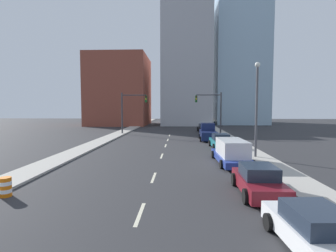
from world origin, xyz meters
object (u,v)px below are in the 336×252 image
Objects in this scene: sedan_white at (316,232)px; sedan_silver at (207,131)px; box_truck_blue at (232,152)px; traffic_signal_left at (129,108)px; pickup_truck_navy at (208,133)px; sedan_maroon at (258,181)px; traffic_barrel at (5,187)px; sedan_teal at (221,142)px; traffic_signal_right at (214,108)px; sedan_black at (204,128)px; street_lamp at (257,103)px.

sedan_silver is at bearing 86.51° from sedan_white.
sedan_silver is at bearing 87.47° from box_truck_blue.
traffic_signal_left is 1.28× the size of pickup_truck_navy.
sedan_white is 12.55m from box_truck_blue.
sedan_silver is at bearing 90.04° from sedan_maroon.
pickup_truck_navy is at bearing 91.25° from sedan_maroon.
box_truck_blue reaches higher than traffic_barrel.
sedan_silver is at bearing 86.40° from pickup_truck_navy.
sedan_teal reaches higher than sedan_maroon.
pickup_truck_navy is (-0.28, 14.53, 0.02)m from box_truck_blue.
sedan_silver reaches higher than sedan_white.
traffic_barrel is 0.21× the size of sedan_white.
box_truck_blue reaches higher than sedan_teal.
sedan_black is at bearing 102.55° from traffic_signal_right.
traffic_signal_right is 1.49× the size of sedan_maroon.
traffic_barrel is at bearing -112.93° from sedan_black.
traffic_signal_right reaches higher than traffic_barrel.
street_lamp reaches higher than sedan_white.
traffic_signal_left is at bearing -160.87° from sedan_black.
pickup_truck_navy is at bearing 61.58° from traffic_barrel.
traffic_signal_left is 1.45× the size of sedan_teal.
pickup_truck_navy reaches higher than sedan_silver.
traffic_signal_right is 1.45× the size of sedan_teal.
traffic_barrel is at bearing -90.46° from traffic_signal_left.
sedan_maroon is at bearing -88.19° from pickup_truck_navy.
sedan_white is 1.00× the size of sedan_maroon.
sedan_white is 27.09m from pickup_truck_navy.
traffic_signal_left is at bearing 106.65° from sedan_white.
sedan_black is at bearing 88.89° from pickup_truck_navy.
sedan_maroon is (-1.44, -29.11, -3.66)m from traffic_signal_right.
sedan_teal is 13.03m from sedan_silver.
sedan_black is (-0.11, 19.16, -0.05)m from sedan_teal.
traffic_signal_right is 1.06× the size of box_truck_blue.
sedan_silver reaches higher than sedan_maroon.
sedan_teal is (12.92, 15.95, 0.22)m from traffic_barrel.
sedan_black reaches higher than traffic_barrel.
sedan_teal is at bearing 89.11° from sedan_maroon.
traffic_barrel is 12.53m from sedan_maroon.
street_lamp reaches higher than sedan_teal.
traffic_barrel is 0.21× the size of sedan_silver.
street_lamp is at bearing -71.36° from sedan_teal.
traffic_signal_left reaches higher than traffic_barrel.
sedan_white is 5.28m from sedan_maroon.
sedan_maroon reaches higher than sedan_black.
box_truck_blue reaches higher than sedan_black.
sedan_black is (-1.13, 5.08, -3.69)m from traffic_signal_right.
sedan_white is 39.47m from sedan_black.
street_lamp is 25.21m from sedan_black.
traffic_signal_left reaches higher than sedan_white.
traffic_signal_left is 31.80m from sedan_maroon.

